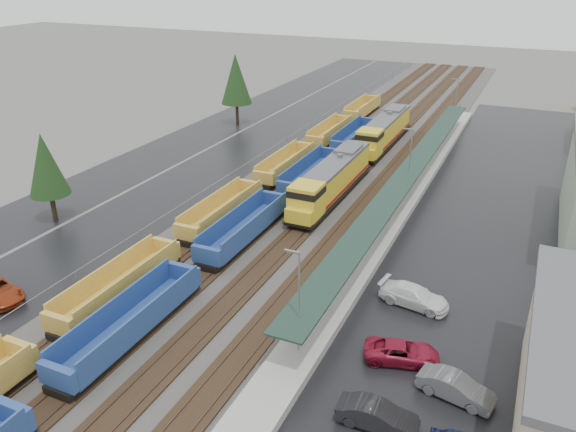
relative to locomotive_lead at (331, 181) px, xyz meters
name	(u,v)px	position (x,y,z in m)	size (l,w,h in m)	color
ballast_strip	(353,160)	(-2.00, 13.96, -2.32)	(20.00, 160.00, 0.08)	#302D2B
trackbed	(353,160)	(-2.00, 13.96, -2.21)	(14.60, 160.00, 0.22)	black
west_parking_lot	(253,146)	(-17.00, 13.96, -2.35)	(10.00, 160.00, 0.02)	black
west_road	(193,138)	(-27.00, 13.96, -2.35)	(9.00, 160.00, 0.02)	black
east_commuter_lot	(496,213)	(17.00, 3.96, -2.35)	(16.00, 100.00, 0.02)	black
station_platform	(407,193)	(7.50, 3.97, -1.63)	(3.00, 80.00, 8.00)	#9E9B93
chainlink_fence	(283,143)	(-11.50, 12.40, -0.75)	(0.08, 160.04, 2.02)	gray
tree_west_near	(45,165)	(-24.00, -16.04, 3.46)	(3.96, 3.96, 9.00)	#332316
tree_west_far	(236,79)	(-25.00, 23.96, 4.76)	(4.84, 4.84, 11.00)	#332316
locomotive_lead	(331,181)	(0.00, 0.00, 0.00)	(2.96, 19.54, 4.42)	black
locomotive_trail	(384,132)	(0.00, 21.00, 0.00)	(2.96, 19.54, 4.42)	black
well_string_yellow	(222,211)	(-8.00, -9.71, -1.19)	(2.68, 106.17, 2.37)	gold
well_string_blue	(196,268)	(-4.00, -20.54, -1.15)	(2.80, 96.60, 2.48)	navy
parked_car_east_a	(377,416)	(13.94, -29.73, -1.60)	(4.65, 1.62, 1.53)	black
parked_car_east_b	(402,352)	(13.79, -23.52, -1.68)	(4.91, 2.26, 1.36)	maroon
parked_car_east_c	(414,296)	(13.02, -16.62, -1.58)	(5.38, 2.19, 1.56)	white
parked_car_east_e	(456,388)	(17.59, -25.57, -1.60)	(4.61, 1.61, 1.52)	#5D5E62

